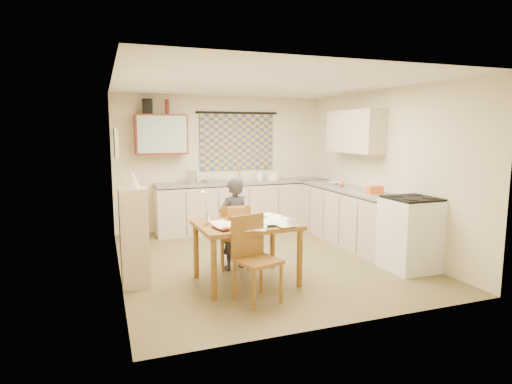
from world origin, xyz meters
name	(u,v)px	position (x,y,z in m)	size (l,w,h in m)	color
floor	(264,260)	(0.00, 0.00, -0.01)	(4.00, 4.50, 0.02)	brown
ceiling	(264,83)	(0.00, 0.00, 2.51)	(4.00, 4.50, 0.02)	white
wall_back	(222,163)	(0.00, 2.26, 1.25)	(4.00, 0.02, 2.50)	beige
wall_front	(351,198)	(0.00, -2.26, 1.25)	(4.00, 0.02, 2.50)	beige
wall_left	(115,180)	(-2.01, 0.00, 1.25)	(0.02, 4.50, 2.50)	beige
wall_right	(383,170)	(2.01, 0.00, 1.25)	(0.02, 4.50, 2.50)	beige
window_blind	(237,142)	(0.30, 2.22, 1.65)	(1.45, 0.03, 1.05)	#314A6D
curtain_rod	(237,113)	(0.30, 2.20, 2.20)	(0.04, 0.04, 1.60)	black
wall_cabinet	(161,134)	(-1.15, 2.08, 1.80)	(0.90, 0.34, 0.70)	#591C11
wall_cabinet_glass	(162,134)	(-1.15, 1.91, 1.80)	(0.84, 0.02, 0.64)	#99B2A5
upper_cabinet_right	(355,132)	(1.83, 0.55, 1.85)	(0.34, 1.30, 0.70)	tan
framed_print	(116,143)	(-1.97, 0.40, 1.70)	(0.04, 0.50, 0.40)	beige
print_canvas	(118,143)	(-1.95, 0.40, 1.70)	(0.01, 0.42, 0.32)	beige
counter_back	(244,206)	(0.35, 1.95, 0.45)	(3.30, 0.62, 0.92)	tan
counter_right	(355,218)	(1.70, 0.25, 0.45)	(0.62, 2.95, 0.92)	tan
stove	(411,234)	(1.70, -1.08, 0.49)	(0.64, 0.64, 0.99)	white
sink	(240,184)	(0.27, 1.95, 0.88)	(0.55, 0.45, 0.10)	silver
tap	(240,173)	(0.32, 2.13, 1.06)	(0.03, 0.03, 0.28)	silver
dish_rack	(213,181)	(-0.25, 1.95, 0.95)	(0.35, 0.30, 0.06)	silver
kettle	(192,177)	(-0.64, 1.95, 1.04)	(0.18, 0.18, 0.24)	silver
mixing_bowl	(273,176)	(0.93, 1.95, 1.00)	(0.24, 0.24, 0.16)	white
soap_bottle	(260,175)	(0.68, 2.00, 1.02)	(0.12, 0.12, 0.20)	white
bowl	(334,183)	(1.70, 0.94, 0.94)	(0.24, 0.24, 0.05)	white
orange_bag	(375,190)	(1.70, -0.25, 0.98)	(0.22, 0.16, 0.12)	orange
fruit_orange	(341,184)	(1.65, 0.63, 0.97)	(0.10, 0.10, 0.10)	orange
speaker	(147,106)	(-1.37, 2.08, 2.28)	(0.16, 0.20, 0.26)	black
bottle_green	(151,106)	(-1.30, 2.08, 2.28)	(0.07, 0.07, 0.26)	#195926
bottle_brown	(167,107)	(-1.03, 2.08, 2.28)	(0.07, 0.07, 0.26)	#591C11
dining_table	(246,252)	(-0.54, -0.80, 0.38)	(1.23, 0.95, 0.75)	brown
chair_far	(235,248)	(-0.50, -0.20, 0.28)	(0.48, 0.48, 0.89)	brown
chair_near	(257,275)	(-0.62, -1.39, 0.29)	(0.53, 0.53, 0.94)	brown
person	(234,224)	(-0.52, -0.24, 0.62)	(0.52, 0.41, 1.25)	black
shelf_stand	(134,238)	(-1.84, -0.48, 0.60)	(0.32, 0.30, 1.20)	tan
lampshade	(132,179)	(-1.84, -0.48, 1.31)	(0.20, 0.20, 0.22)	beige
letter_rack	(236,213)	(-0.59, -0.56, 0.83)	(0.22, 0.10, 0.16)	brown
mug	(291,222)	(-0.10, -1.16, 0.80)	(0.12, 0.12, 0.09)	white
magazine	(216,229)	(-0.97, -1.04, 0.76)	(0.27, 0.32, 0.03)	maroon
book	(219,227)	(-0.92, -0.93, 0.76)	(0.25, 0.29, 0.02)	orange
orange_box	(229,229)	(-0.85, -1.12, 0.77)	(0.12, 0.08, 0.04)	orange
eyeglasses	(269,227)	(-0.36, -1.12, 0.76)	(0.13, 0.04, 0.02)	black
candle_holder	(207,217)	(-1.01, -0.74, 0.84)	(0.06, 0.06, 0.18)	silver
candle	(206,201)	(-1.03, -0.77, 1.04)	(0.02, 0.02, 0.22)	white
candle_flame	(203,191)	(-1.06, -0.79, 1.16)	(0.02, 0.02, 0.02)	#FFCC66
papers	(258,222)	(-0.41, -0.86, 0.76)	(1.06, 1.01, 0.03)	white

